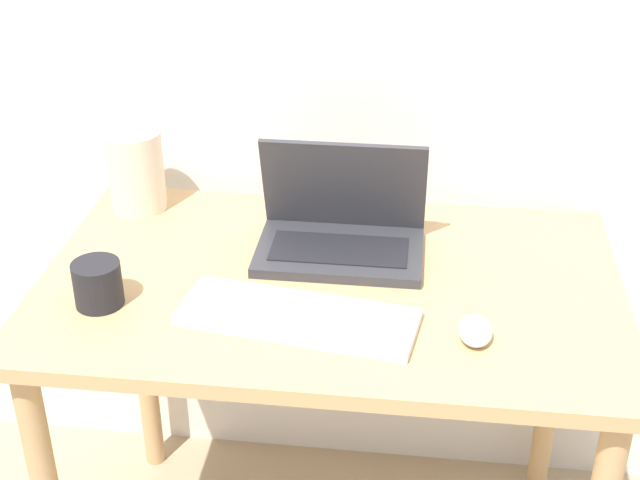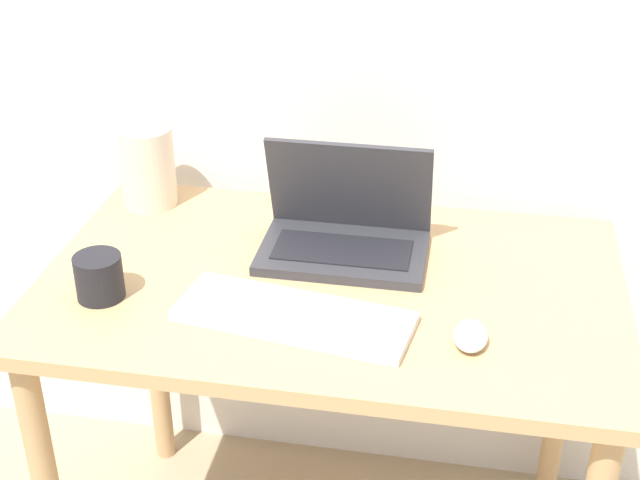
% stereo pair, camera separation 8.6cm
% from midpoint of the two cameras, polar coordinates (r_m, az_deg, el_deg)
% --- Properties ---
extents(desk, '(1.10, 0.69, 0.78)m').
position_cam_midpoint_polar(desk, '(1.76, -0.78, -5.60)').
color(desk, tan).
rests_on(desk, ground_plane).
extents(laptop, '(0.33, 0.22, 0.23)m').
position_cam_midpoint_polar(laptop, '(1.77, -0.02, 0.76)').
color(laptop, '#333338').
rests_on(laptop, desk).
extents(keyboard, '(0.44, 0.21, 0.02)m').
position_cam_midpoint_polar(keyboard, '(1.57, -3.00, -4.95)').
color(keyboard, silver).
rests_on(keyboard, desk).
extents(mouse, '(0.06, 0.09, 0.03)m').
position_cam_midpoint_polar(mouse, '(1.54, 8.34, -5.78)').
color(mouse, silver).
rests_on(mouse, desk).
extents(vase, '(0.12, 0.12, 0.25)m').
position_cam_midpoint_polar(vase, '(1.95, -13.03, 5.27)').
color(vase, beige).
rests_on(vase, desk).
extents(mug, '(0.09, 0.09, 0.08)m').
position_cam_midpoint_polar(mug, '(1.66, -15.48, -2.75)').
color(mug, black).
rests_on(mug, desk).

